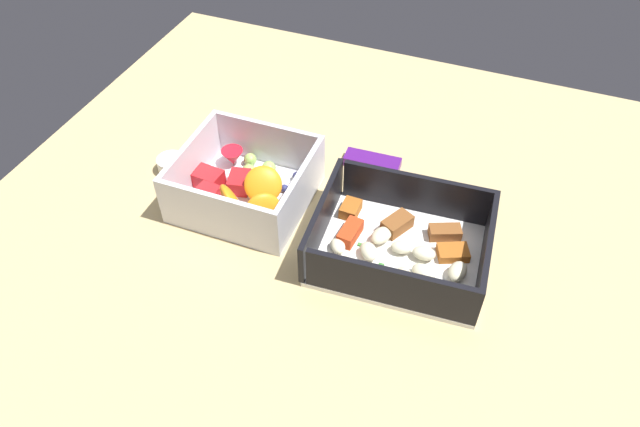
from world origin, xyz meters
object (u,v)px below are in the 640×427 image
Objects in this scene: pasta_container at (400,244)px; fruit_bowl at (244,185)px; candy_bar at (372,162)px; paper_cup_liner at (171,165)px.

fruit_bowl is at bearing 170.84° from pasta_container.
pasta_container is 1.28× the size of fruit_bowl.
pasta_container is at bearing -60.83° from candy_bar.
paper_cup_liner is (-30.02, 2.98, -0.80)cm from pasta_container.
pasta_container is 5.53× the size of paper_cup_liner.
pasta_container is at bearing -5.11° from fruit_bowl.
paper_cup_liner is at bearing 173.35° from fruit_bowl.
candy_bar is at bearing 43.20° from fruit_bowl.
candy_bar is (-7.25, 12.99, -1.16)cm from pasta_container.
fruit_bowl is 16.55cm from candy_bar.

